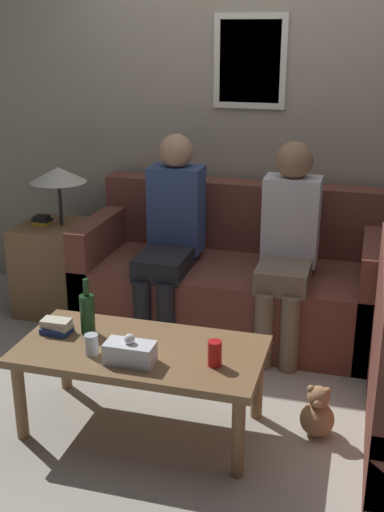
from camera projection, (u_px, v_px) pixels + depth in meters
ground_plane at (212, 361)px, 3.88m from camera, size 16.00×16.00×0.00m
wall_back at (249, 122)px, 4.35m from camera, size 9.00×0.08×2.60m
couch_main at (232, 281)px, 4.25m from camera, size 1.91×0.88×0.93m
coffee_table at (141, 358)px, 3.12m from camera, size 1.20×0.60×0.45m
side_table_with_lamp at (57, 260)px, 4.48m from camera, size 0.49×0.49×1.04m
wine_bottle at (87, 313)px, 3.22m from camera, size 0.07×0.07×0.29m
drinking_glass at (92, 344)px, 3.02m from camera, size 0.06×0.06×0.10m
book_stack at (57, 327)px, 3.24m from camera, size 0.17×0.11×0.07m
soda_can at (215, 353)px, 2.92m from camera, size 0.07×0.07×0.12m
tissue_box at (130, 352)px, 2.95m from camera, size 0.23×0.12×0.15m
person_left at (171, 229)px, 4.08m from camera, size 0.34×0.65×1.28m
person_right at (288, 239)px, 3.87m from camera, size 0.34×0.61×1.27m
teddy_bear at (317, 414)px, 3.15m from camera, size 0.17×0.17×0.27m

